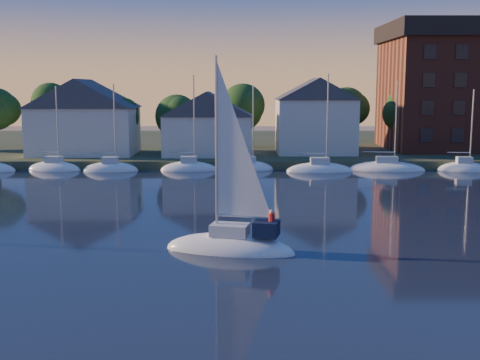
{
  "coord_description": "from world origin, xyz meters",
  "views": [
    {
      "loc": [
        -2.1,
        -19.89,
        9.63
      ],
      "look_at": [
        -1.98,
        22.0,
        3.13
      ],
      "focal_mm": 45.0,
      "sensor_mm": 36.0,
      "label": 1
    }
  ],
  "objects_px": {
    "clubhouse_west": "(84,116)",
    "clubhouse_east": "(315,115)",
    "clubhouse_centre": "(208,123)",
    "hero_sailboat": "(232,242)"
  },
  "relations": [
    {
      "from": "clubhouse_west",
      "to": "clubhouse_east",
      "type": "height_order",
      "value": "clubhouse_east"
    },
    {
      "from": "clubhouse_centre",
      "to": "hero_sailboat",
      "type": "relative_size",
      "value": 0.92
    },
    {
      "from": "clubhouse_centre",
      "to": "clubhouse_west",
      "type": "bearing_deg",
      "value": 176.42
    },
    {
      "from": "hero_sailboat",
      "to": "clubhouse_east",
      "type": "bearing_deg",
      "value": -90.01
    },
    {
      "from": "clubhouse_east",
      "to": "hero_sailboat",
      "type": "height_order",
      "value": "hero_sailboat"
    },
    {
      "from": "hero_sailboat",
      "to": "clubhouse_west",
      "type": "bearing_deg",
      "value": -52.51
    },
    {
      "from": "clubhouse_west",
      "to": "clubhouse_centre",
      "type": "xyz_separation_m",
      "value": [
        16.0,
        -1.0,
        -0.8
      ]
    },
    {
      "from": "clubhouse_west",
      "to": "clubhouse_east",
      "type": "xyz_separation_m",
      "value": [
        30.0,
        1.0,
        0.07
      ]
    },
    {
      "from": "clubhouse_centre",
      "to": "clubhouse_east",
      "type": "relative_size",
      "value": 1.1
    },
    {
      "from": "clubhouse_west",
      "to": "clubhouse_centre",
      "type": "height_order",
      "value": "clubhouse_west"
    }
  ]
}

